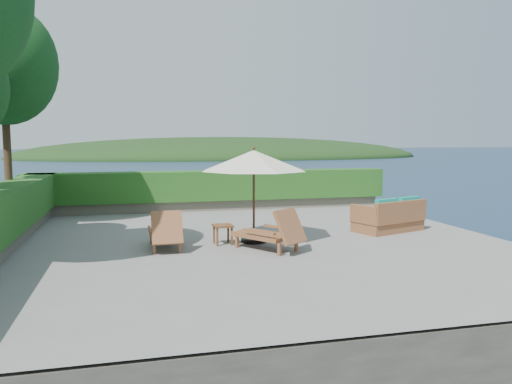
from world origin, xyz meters
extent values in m
plane|color=gray|center=(0.00, 0.00, 0.00)|extent=(12.00, 12.00, 0.00)
cube|color=#5B5448|center=(0.00, 0.00, -1.55)|extent=(12.00, 12.00, 3.00)
plane|color=#152543|center=(0.00, 0.00, -3.00)|extent=(600.00, 600.00, 0.00)
ellipsoid|color=black|center=(25.00, 140.00, -3.00)|extent=(126.00, 57.60, 12.60)
cube|color=#676052|center=(0.00, 5.60, 0.18)|extent=(12.00, 0.60, 0.36)
cube|color=#1F4413|center=(0.00, 5.60, 0.85)|extent=(12.40, 0.90, 1.00)
cylinder|color=#472F1B|center=(-6.00, 3.20, 2.34)|extent=(0.20, 0.20, 4.68)
ellipsoid|color=#113514|center=(-6.00, 3.20, 4.42)|extent=(2.80, 2.80, 3.22)
cylinder|color=black|center=(0.02, -0.10, 0.05)|extent=(0.70, 0.70, 0.10)
cylinder|color=#3E2616|center=(0.02, -0.10, 1.09)|extent=(0.06, 0.06, 2.19)
cone|color=beige|center=(0.02, -0.10, 1.94)|extent=(2.91, 2.91, 0.48)
sphere|color=#3E2616|center=(0.02, -0.10, 2.23)|extent=(0.09, 0.09, 0.08)
cube|color=brown|center=(-2.34, -0.82, 0.13)|extent=(0.06, 0.06, 0.26)
cube|color=brown|center=(-1.79, -0.82, 0.13)|extent=(0.06, 0.06, 0.26)
cube|color=brown|center=(-2.36, 0.36, 0.13)|extent=(0.06, 0.06, 0.26)
cube|color=brown|center=(-1.81, 0.36, 0.13)|extent=(0.06, 0.06, 0.26)
cube|color=brown|center=(-2.08, -0.13, 0.30)|extent=(0.67, 1.29, 0.09)
cube|color=brown|center=(-2.07, -0.87, 0.57)|extent=(0.65, 0.42, 0.69)
cube|color=brown|center=(-2.41, -0.33, 0.44)|extent=(0.07, 0.84, 0.05)
cube|color=brown|center=(-1.74, -0.32, 0.44)|extent=(0.07, 0.84, 0.05)
cube|color=brown|center=(0.20, -1.64, 0.13)|extent=(0.09, 0.09, 0.27)
cube|color=brown|center=(0.67, -1.32, 0.13)|extent=(0.09, 0.09, 0.27)
cube|color=brown|center=(-0.50, -0.62, 0.13)|extent=(0.09, 0.09, 0.27)
cube|color=brown|center=(-0.02, -0.30, 0.13)|extent=(0.09, 0.09, 0.27)
cube|color=brown|center=(0.03, -0.88, 0.31)|extent=(1.31, 1.49, 0.09)
cube|color=brown|center=(0.46, -1.52, 0.60)|extent=(0.81, 0.74, 0.72)
cube|color=brown|center=(-0.14, -1.25, 0.46)|extent=(0.54, 0.76, 0.05)
cube|color=brown|center=(0.44, -0.86, 0.46)|extent=(0.54, 0.76, 0.05)
cube|color=brown|center=(-0.90, -0.38, 0.21)|extent=(0.05, 0.05, 0.42)
cube|color=brown|center=(-0.56, -0.36, 0.21)|extent=(0.05, 0.05, 0.42)
cube|color=brown|center=(-0.92, -0.04, 0.21)|extent=(0.05, 0.05, 0.42)
cube|color=brown|center=(-0.58, -0.02, 0.21)|extent=(0.05, 0.05, 0.42)
cube|color=brown|center=(-0.74, -0.20, 0.44)|extent=(0.46, 0.46, 0.05)
cube|color=brown|center=(3.84, 0.45, 0.20)|extent=(2.04, 1.48, 0.41)
cube|color=brown|center=(3.98, 0.04, 0.56)|extent=(1.79, 0.74, 0.56)
cube|color=brown|center=(3.01, 0.16, 0.51)|extent=(0.42, 0.91, 0.46)
cube|color=brown|center=(4.67, 0.74, 0.51)|extent=(0.42, 0.91, 0.46)
cube|color=#138A7E|center=(3.42, 0.35, 0.50)|extent=(1.00, 0.96, 0.18)
cube|color=#138A7E|center=(4.23, 0.64, 0.50)|extent=(1.00, 0.96, 0.18)
cube|color=#138A7E|center=(3.54, 0.00, 0.74)|extent=(0.72, 0.37, 0.37)
cube|color=#138A7E|center=(4.35, 0.28, 0.74)|extent=(0.72, 0.37, 0.37)
camera|label=1|loc=(-2.76, -11.46, 2.43)|focal=35.00mm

